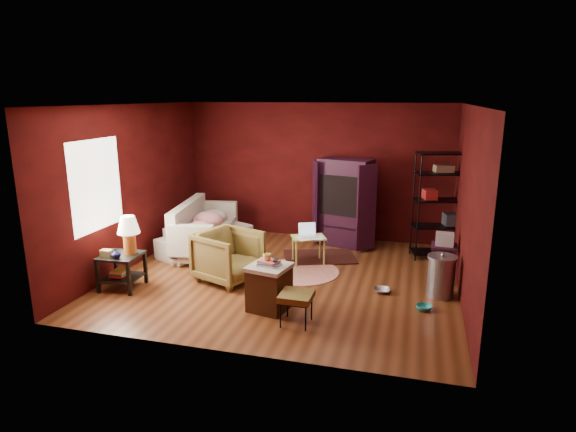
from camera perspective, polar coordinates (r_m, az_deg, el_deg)
name	(u,v)px	position (r m, az deg, el deg)	size (l,w,h in m)	color
room	(282,195)	(7.68, -0.71, 2.56)	(5.54, 5.04, 2.84)	brown
sofa	(206,232)	(9.42, -9.72, -1.92)	(1.90, 0.55, 0.74)	#BCB6A2
armchair	(228,254)	(7.85, -7.07, -4.45)	(0.88, 0.83, 0.91)	black
pet_bowl_steel	(382,285)	(7.57, 11.09, -7.99)	(0.25, 0.06, 0.25)	#B6B8BE
pet_bowl_turquoise	(424,303)	(7.13, 15.86, -9.85)	(0.22, 0.07, 0.22)	teal
vase	(116,254)	(7.72, -19.72, -4.24)	(0.15, 0.15, 0.15)	#0C0E3D
mug	(267,256)	(6.66, -2.49, -4.77)	(0.12, 0.09, 0.12)	#FEF87C
side_table	(125,245)	(7.87, -18.75, -3.31)	(0.62, 0.62, 1.14)	black
sofa_cushions	(202,230)	(9.38, -10.10, -1.64)	(1.15, 2.19, 0.87)	#BCB6A2
hamper	(269,286)	(6.81, -2.24, -8.34)	(0.63, 0.63, 0.75)	#482810
footstool	(296,297)	(6.38, 1.00, -9.62)	(0.43, 0.43, 0.43)	black
rug_round	(300,271)	(8.32, 1.43, -6.55)	(1.52, 1.52, 0.01)	beige
rug_oriental	(320,257)	(9.02, 3.77, -4.82)	(1.51, 1.25, 0.01)	#481813
laptop_desk	(308,239)	(8.59, 2.43, -2.79)	(0.69, 0.62, 0.72)	#D9F670
tv_armoire	(344,201)	(9.59, 6.71, 1.77)	(1.33, 0.94, 1.74)	#2F0D21
wire_shelving	(442,201)	(9.18, 17.77, 1.72)	(1.04, 0.66, 1.96)	black
small_stand	(444,245)	(8.15, 18.02, -3.31)	(0.42, 0.42, 0.80)	#2F0D21
trash_can	(441,276)	(7.59, 17.68, -6.78)	(0.52, 0.52, 0.68)	#A0A0A7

